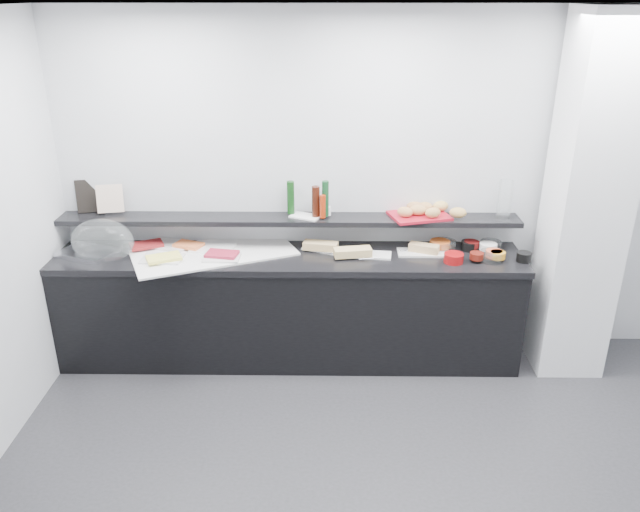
{
  "coord_description": "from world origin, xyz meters",
  "views": [
    {
      "loc": [
        -0.4,
        -2.72,
        2.78
      ],
      "look_at": [
        -0.45,
        1.45,
        1.0
      ],
      "focal_mm": 35.0,
      "sensor_mm": 36.0,
      "label": 1
    }
  ],
  "objects_px": {
    "bread_tray": "(419,216)",
    "condiment_tray": "(306,216)",
    "sandwich_plate_mid": "(368,255)",
    "framed_print": "(89,196)",
    "cloche_base": "(87,253)",
    "carafe": "(505,199)"
  },
  "relations": [
    {
      "from": "cloche_base",
      "to": "carafe",
      "type": "relative_size",
      "value": 1.38
    },
    {
      "from": "sandwich_plate_mid",
      "to": "bread_tray",
      "type": "xyz_separation_m",
      "value": [
        0.4,
        0.19,
        0.25
      ]
    },
    {
      "from": "sandwich_plate_mid",
      "to": "condiment_tray",
      "type": "height_order",
      "value": "condiment_tray"
    },
    {
      "from": "bread_tray",
      "to": "framed_print",
      "type": "bearing_deg",
      "value": 162.29
    },
    {
      "from": "sandwich_plate_mid",
      "to": "carafe",
      "type": "distance_m",
      "value": 1.14
    },
    {
      "from": "sandwich_plate_mid",
      "to": "condiment_tray",
      "type": "distance_m",
      "value": 0.57
    },
    {
      "from": "cloche_base",
      "to": "bread_tray",
      "type": "distance_m",
      "value": 2.58
    },
    {
      "from": "sandwich_plate_mid",
      "to": "carafe",
      "type": "relative_size",
      "value": 1.17
    },
    {
      "from": "cloche_base",
      "to": "framed_print",
      "type": "relative_size",
      "value": 1.59
    },
    {
      "from": "cloche_base",
      "to": "sandwich_plate_mid",
      "type": "bearing_deg",
      "value": 24.29
    },
    {
      "from": "bread_tray",
      "to": "condiment_tray",
      "type": "bearing_deg",
      "value": 165.55
    },
    {
      "from": "sandwich_plate_mid",
      "to": "cloche_base",
      "type": "bearing_deg",
      "value": -171.95
    },
    {
      "from": "sandwich_plate_mid",
      "to": "bread_tray",
      "type": "bearing_deg",
      "value": 32.77
    },
    {
      "from": "framed_print",
      "to": "condiment_tray",
      "type": "xyz_separation_m",
      "value": [
        1.72,
        -0.11,
        -0.12
      ]
    },
    {
      "from": "condiment_tray",
      "to": "sandwich_plate_mid",
      "type": "bearing_deg",
      "value": 5.26
    },
    {
      "from": "framed_print",
      "to": "carafe",
      "type": "height_order",
      "value": "carafe"
    },
    {
      "from": "sandwich_plate_mid",
      "to": "framed_print",
      "type": "bearing_deg",
      "value": 179.85
    },
    {
      "from": "cloche_base",
      "to": "bread_tray",
      "type": "height_order",
      "value": "bread_tray"
    },
    {
      "from": "cloche_base",
      "to": "sandwich_plate_mid",
      "type": "xyz_separation_m",
      "value": [
        2.16,
        0.03,
        -0.01
      ]
    },
    {
      "from": "condiment_tray",
      "to": "cloche_base",
      "type": "bearing_deg",
      "value": -148.17
    },
    {
      "from": "bread_tray",
      "to": "carafe",
      "type": "height_order",
      "value": "carafe"
    },
    {
      "from": "framed_print",
      "to": "carafe",
      "type": "distance_m",
      "value": 3.26
    }
  ]
}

